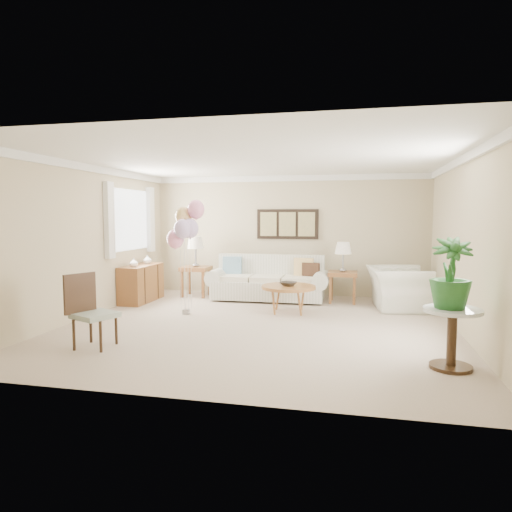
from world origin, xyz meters
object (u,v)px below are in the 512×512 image
at_px(accent_chair, 90,309).
at_px(balloon_cluster, 185,225).
at_px(coffee_table, 288,288).
at_px(armchair, 398,288).
at_px(sofa, 269,282).

distance_m(accent_chair, balloon_cluster, 2.49).
bearing_deg(balloon_cluster, coffee_table, 15.92).
xyz_separation_m(armchair, accent_chair, (-4.18, -3.50, 0.12)).
distance_m(sofa, balloon_cluster, 2.39).
xyz_separation_m(sofa, balloon_cluster, (-1.16, -1.70, 1.21)).
distance_m(armchair, balloon_cluster, 4.08).
distance_m(armchair, accent_chair, 5.45).
bearing_deg(coffee_table, armchair, 22.69).
bearing_deg(sofa, accent_chair, -112.94).
xyz_separation_m(coffee_table, balloon_cluster, (-1.74, -0.50, 1.12)).
xyz_separation_m(coffee_table, accent_chair, (-2.23, -2.69, 0.06)).
height_order(armchair, balloon_cluster, balloon_cluster).
bearing_deg(accent_chair, armchair, 39.99).
relative_size(sofa, armchair, 2.10).
bearing_deg(armchair, coffee_table, 106.02).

